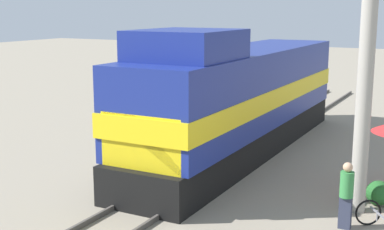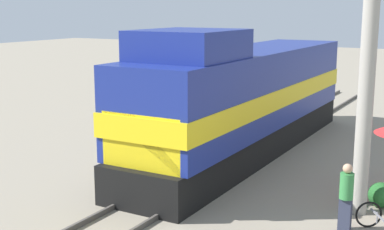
# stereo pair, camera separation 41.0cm
# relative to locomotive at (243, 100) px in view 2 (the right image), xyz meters

# --- Properties ---
(ground_plane) EXTENTS (120.00, 120.00, 0.00)m
(ground_plane) POSITION_rel_locomotive_xyz_m (0.00, -2.15, -2.11)
(ground_plane) COLOR gray
(rail_near) EXTENTS (0.08, 38.27, 0.15)m
(rail_near) POSITION_rel_locomotive_xyz_m (-0.72, -2.15, -2.03)
(rail_near) COLOR #4C4742
(rail_near) RESTS_ON ground_plane
(rail_far) EXTENTS (0.08, 38.27, 0.15)m
(rail_far) POSITION_rel_locomotive_xyz_m (0.72, -2.15, -2.03)
(rail_far) COLOR #4C4742
(rail_far) RESTS_ON ground_plane
(locomotive) EXTENTS (3.00, 14.63, 4.81)m
(locomotive) POSITION_rel_locomotive_xyz_m (0.00, 0.00, 0.00)
(locomotive) COLOR black
(locomotive) RESTS_ON ground_plane
(shrub_cluster) EXTENTS (0.70, 0.70, 0.70)m
(shrub_cluster) POSITION_rel_locomotive_xyz_m (5.62, -3.08, -1.75)
(shrub_cluster) COLOR #236028
(shrub_cluster) RESTS_ON ground_plane
(person_bystander) EXTENTS (0.34, 0.34, 1.72)m
(person_bystander) POSITION_rel_locomotive_xyz_m (5.15, -5.16, -1.17)
(person_bystander) COLOR #2D3347
(person_bystander) RESTS_ON ground_plane
(bicycle) EXTENTS (1.45, 1.71, 0.69)m
(bicycle) POSITION_rel_locomotive_xyz_m (6.05, -5.34, -1.75)
(bicycle) COLOR black
(bicycle) RESTS_ON ground_plane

